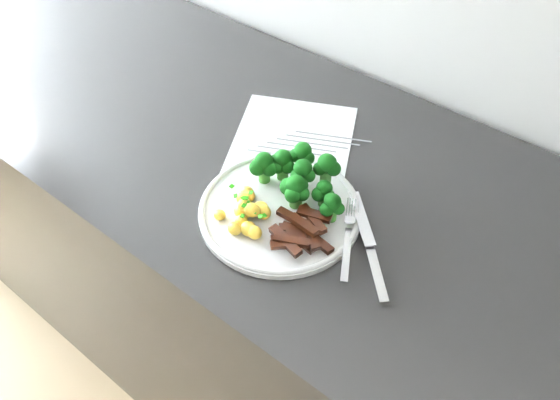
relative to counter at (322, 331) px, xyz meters
name	(u,v)px	position (x,y,z in m)	size (l,w,h in m)	color
counter	(322,331)	(0.00, 0.00, 0.00)	(2.45, 0.61, 0.92)	black
recipe_paper	(289,151)	(-0.12, 0.03, 0.46)	(0.32, 0.36, 0.00)	white
plate	(280,210)	(-0.05, -0.10, 0.47)	(0.26, 0.26, 0.01)	white
broccoli	(300,174)	(-0.05, -0.05, 0.51)	(0.17, 0.11, 0.07)	#2A681D
potatoes	(247,212)	(-0.08, -0.14, 0.48)	(0.09, 0.09, 0.04)	#E5C246
beef_strips	(301,232)	(0.01, -0.12, 0.48)	(0.11, 0.11, 0.03)	black
fork	(348,242)	(0.08, -0.09, 0.48)	(0.09, 0.15, 0.01)	silver
knife	(372,257)	(0.12, -0.09, 0.47)	(0.16, 0.16, 0.02)	silver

